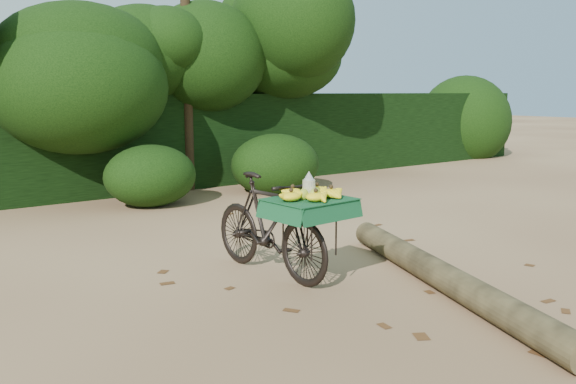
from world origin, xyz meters
TOP-DOWN VIEW (x-y plane):
  - ground at (0.00, 0.00)m, footprint 80.00×80.00m
  - vendor_bicycle at (0.86, 0.06)m, footprint 0.78×1.80m
  - fallen_log at (1.88, -1.31)m, footprint 1.61×3.54m
  - hedge_backdrop at (0.00, 6.30)m, footprint 26.00×1.80m
  - bush_clumps at (0.50, 4.30)m, footprint 8.80×1.70m
  - leaf_litter at (0.00, 0.65)m, footprint 7.00×7.30m

SIDE VIEW (x-z plane):
  - ground at x=0.00m, z-range 0.00..0.00m
  - leaf_litter at x=0.00m, z-range 0.00..0.01m
  - fallen_log at x=1.88m, z-range 0.00..0.27m
  - bush_clumps at x=0.50m, z-range 0.00..0.90m
  - vendor_bicycle at x=0.86m, z-range 0.01..1.05m
  - hedge_backdrop at x=0.00m, z-range 0.00..1.80m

